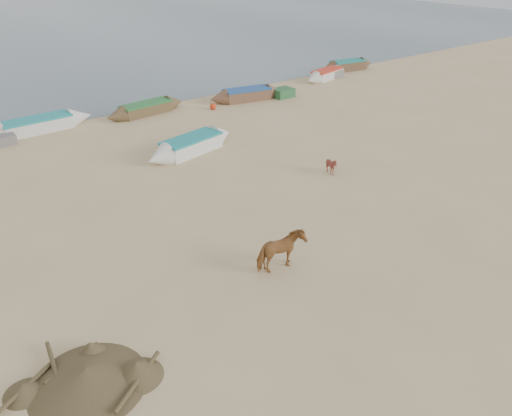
# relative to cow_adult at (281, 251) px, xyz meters

# --- Properties ---
(ground) EXTENTS (140.00, 140.00, 0.00)m
(ground) POSITION_rel_cow_adult_xyz_m (0.99, -1.28, -0.75)
(ground) COLOR tan
(ground) RESTS_ON ground
(cow_adult) EXTENTS (1.82, 0.93, 1.49)m
(cow_adult) POSITION_rel_cow_adult_xyz_m (0.00, 0.00, 0.00)
(cow_adult) COLOR #945F30
(cow_adult) RESTS_ON ground
(calf_front) EXTENTS (1.06, 1.03, 0.90)m
(calf_front) POSITION_rel_cow_adult_xyz_m (7.33, 4.79, -0.30)
(calf_front) COLOR maroon
(calf_front) RESTS_ON ground
(near_canoe) EXTENTS (6.17, 2.57, 0.89)m
(near_canoe) POSITION_rel_cow_adult_xyz_m (3.31, 11.57, -0.30)
(near_canoe) COLOR white
(near_canoe) RESTS_ON ground
(debris_pile) EXTENTS (3.86, 3.86, 0.57)m
(debris_pile) POSITION_rel_cow_adult_xyz_m (-7.40, -0.95, -0.46)
(debris_pile) COLOR brown
(debris_pile) RESTS_ON ground
(waterline_canoes) EXTENTS (52.99, 4.58, 0.92)m
(waterline_canoes) POSITION_rel_cow_adult_xyz_m (1.02, 19.47, -0.32)
(waterline_canoes) COLOR brown
(waterline_canoes) RESTS_ON ground
(beach_clutter) EXTENTS (45.88, 3.35, 0.64)m
(beach_clutter) POSITION_rel_cow_adult_xyz_m (4.81, 17.98, -0.45)
(beach_clutter) COLOR #337249
(beach_clutter) RESTS_ON ground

